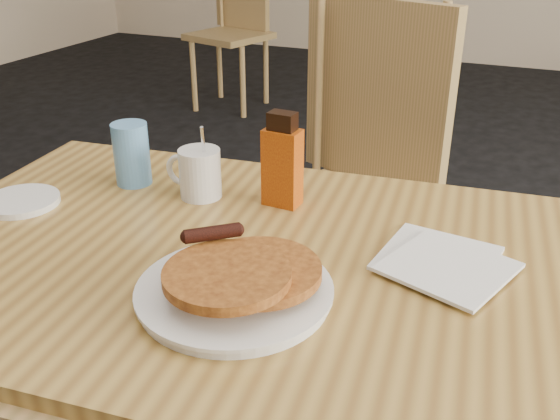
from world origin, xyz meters
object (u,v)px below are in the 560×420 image
object	(u,v)px
chair_wall_extra	(235,16)
syrup_bottle	(282,163)
main_table	(238,275)
chair_main_far	(361,162)
coffee_mug	(199,172)
blue_tumbler	(132,154)
pancake_plate	(235,283)

from	to	relation	value
chair_wall_extra	syrup_bottle	xyz separation A→B (m)	(1.55, -2.85, 0.24)
main_table	chair_main_far	bearing A→B (deg)	91.16
coffee_mug	blue_tumbler	world-z (taller)	coffee_mug
pancake_plate	blue_tumbler	distance (m)	0.47
coffee_mug	chair_main_far	bearing A→B (deg)	81.80
chair_wall_extra	blue_tumbler	xyz separation A→B (m)	(1.24, -2.88, 0.22)
pancake_plate	coffee_mug	distance (m)	0.36
main_table	pancake_plate	world-z (taller)	pancake_plate
pancake_plate	chair_main_far	bearing A→B (deg)	94.69
main_table	syrup_bottle	size ratio (longest dim) A/B	7.04
main_table	coffee_mug	world-z (taller)	coffee_mug
main_table	chair_main_far	world-z (taller)	chair_main_far
chair_wall_extra	pancake_plate	world-z (taller)	chair_wall_extra
main_table	pancake_plate	xyz separation A→B (m)	(0.06, -0.12, 0.07)
pancake_plate	coffee_mug	bearing A→B (deg)	127.75
chair_main_far	coffee_mug	world-z (taller)	chair_main_far
coffee_mug	syrup_bottle	world-z (taller)	syrup_bottle
syrup_bottle	chair_main_far	bearing A→B (deg)	94.73
chair_wall_extra	coffee_mug	distance (m)	3.21
coffee_mug	syrup_bottle	distance (m)	0.16
chair_main_far	blue_tumbler	distance (m)	0.70
main_table	coffee_mug	xyz separation A→B (m)	(-0.16, 0.16, 0.09)
coffee_mug	blue_tumbler	xyz separation A→B (m)	(-0.15, 0.00, 0.01)
syrup_bottle	chair_wall_extra	bearing A→B (deg)	121.89
chair_main_far	chair_wall_extra	world-z (taller)	chair_main_far
pancake_plate	blue_tumbler	bearing A→B (deg)	142.39
main_table	syrup_bottle	world-z (taller)	syrup_bottle
main_table	blue_tumbler	xyz separation A→B (m)	(-0.31, 0.17, 0.11)
chair_main_far	chair_wall_extra	xyz separation A→B (m)	(-1.53, 2.27, -0.03)
pancake_plate	coffee_mug	xyz separation A→B (m)	(-0.22, 0.28, 0.02)
coffee_mug	blue_tumbler	size ratio (longest dim) A/B	1.20
main_table	coffee_mug	distance (m)	0.25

